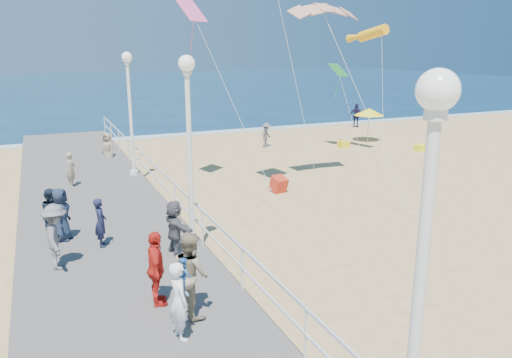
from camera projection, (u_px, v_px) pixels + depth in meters
name	position (u px, v px, depth m)	size (l,w,h in m)	color
ground	(350.00, 232.00, 16.43)	(160.00, 160.00, 0.00)	tan
ocean	(101.00, 88.00, 73.94)	(160.00, 90.00, 0.05)	#0C2949
surf_line	(182.00, 134.00, 34.56)	(160.00, 1.20, 0.04)	white
boardwalk	(116.00, 266.00, 13.46)	(5.00, 44.00, 0.40)	#66605C
railing	(202.00, 217.00, 14.14)	(0.05, 42.00, 0.55)	white
lamp_post_near	(422.00, 260.00, 5.44)	(0.44, 0.44, 5.32)	white
lamp_post_mid	(189.00, 133.00, 13.41)	(0.44, 0.44, 5.32)	white
lamp_post_far	(130.00, 101.00, 21.37)	(0.44, 0.44, 5.32)	white
woman_holding_toddler	(179.00, 301.00, 9.58)	(0.58, 0.38, 1.59)	white
toddler_held	(184.00, 276.00, 9.66)	(0.37, 0.28, 0.75)	#3371C0
spectator_0	(101.00, 222.00, 14.10)	(0.52, 0.34, 1.42)	#181B35
spectator_1	(191.00, 274.00, 10.45)	(0.88, 0.69, 1.82)	gray
spectator_2	(56.00, 237.00, 12.64)	(1.11, 0.64, 1.71)	slate
spectator_3	(156.00, 269.00, 10.83)	(1.00, 0.41, 1.70)	red
spectator_4	(61.00, 214.00, 14.53)	(0.77, 0.50, 1.58)	#1A2539
spectator_5	(175.00, 227.00, 13.59)	(1.41, 0.45, 1.52)	#525055
spectator_6	(71.00, 170.00, 20.18)	(0.52, 0.34, 1.42)	#9C8B6C
spectator_7	(52.00, 214.00, 14.68)	(0.74, 0.58, 1.53)	#172334
beach_walker_a	(266.00, 135.00, 30.22)	(0.95, 0.55, 1.48)	#59595E
beach_walker_b	(356.00, 116.00, 37.60)	(1.04, 0.43, 1.78)	#1E1A3B
beach_walker_c	(108.00, 149.00, 25.76)	(0.81, 0.53, 1.65)	gray
box_kite	(279.00, 186.00, 20.85)	(0.55, 0.55, 0.60)	red
beach_umbrella	(369.00, 112.00, 31.68)	(1.90, 1.90, 2.14)	white
beach_chair_left	(343.00, 144.00, 30.20)	(0.55, 0.55, 0.40)	yellow
beach_chair_right	(420.00, 148.00, 29.14)	(0.55, 0.55, 0.40)	#FAFF1A
kite_parafoil	(325.00, 8.00, 20.41)	(3.05, 0.90, 0.30)	#C04116
kite_windsock	(373.00, 33.00, 26.44)	(0.56, 0.56, 2.97)	#FFAB15
kite_diamond_pink	(191.00, 9.00, 19.95)	(1.24, 1.24, 0.02)	#F55A9F
kite_diamond_green	(338.00, 70.00, 28.61)	(1.04, 1.04, 0.02)	#2AC76B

